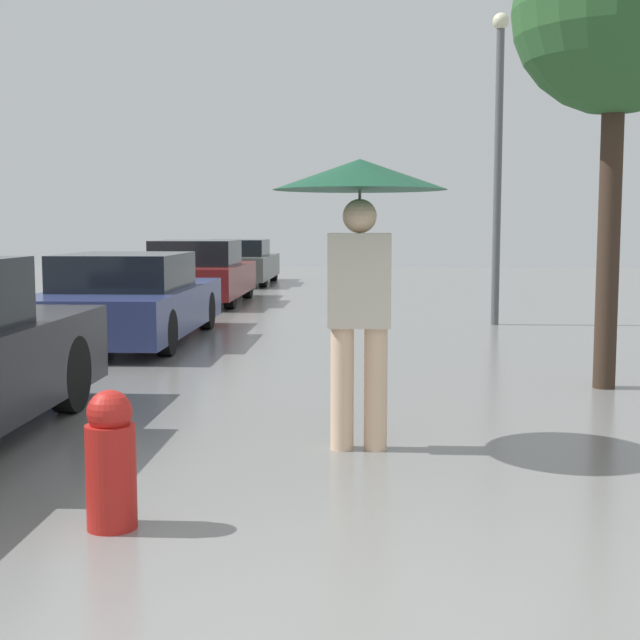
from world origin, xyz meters
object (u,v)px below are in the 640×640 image
object	(u,v)px
parked_car_third	(198,274)
parked_car_farthest	(237,263)
parked_car_second	(129,300)
street_lamp	(498,149)
fire_hydrant	(111,460)
tree	(617,13)
pedestrian	(360,217)

from	to	relation	value
parked_car_third	parked_car_farthest	xyz separation A→B (m)	(-0.04, 5.79, -0.04)
parked_car_second	street_lamp	xyz separation A→B (m)	(5.21, 2.24, 2.18)
fire_hydrant	tree	bearing A→B (deg)	49.13
parked_car_second	street_lamp	distance (m)	6.07
pedestrian	parked_car_third	distance (m)	12.01
tree	fire_hydrant	world-z (taller)	tree
parked_car_second	parked_car_third	distance (m)	5.84
parked_car_farthest	street_lamp	bearing A→B (deg)	-60.06
street_lamp	fire_hydrant	world-z (taller)	street_lamp
tree	fire_hydrant	size ratio (longest dim) A/B	6.20
pedestrian	parked_car_third	size ratio (longest dim) A/B	0.51
pedestrian	parked_car_farthest	size ratio (longest dim) A/B	0.48
street_lamp	parked_car_third	bearing A→B (deg)	146.18
parked_car_third	tree	world-z (taller)	tree
parked_car_third	tree	xyz separation A→B (m)	(5.64, -9.03, 2.92)
parked_car_third	parked_car_second	bearing A→B (deg)	-88.40
street_lamp	parked_car_farthest	bearing A→B (deg)	119.94
tree	parked_car_second	bearing A→B (deg)	149.78
tree	pedestrian	bearing A→B (deg)	-133.47
parked_car_third	parked_car_farthest	bearing A→B (deg)	90.37
pedestrian	parked_car_second	xyz separation A→B (m)	(-3.13, 5.66, -1.07)
pedestrian	parked_car_farthest	bearing A→B (deg)	100.90
pedestrian	parked_car_farthest	xyz separation A→B (m)	(-3.33, 17.29, -1.07)
street_lamp	fire_hydrant	distance (m)	10.44
parked_car_farthest	street_lamp	xyz separation A→B (m)	(5.41, -9.39, 2.18)
fire_hydrant	parked_car_second	bearing A→B (deg)	104.21
street_lamp	fire_hydrant	bearing A→B (deg)	-109.20
parked_car_second	tree	xyz separation A→B (m)	(5.48, -3.19, 2.96)
street_lamp	parked_car_second	bearing A→B (deg)	-156.75
parked_car_third	parked_car_farthest	size ratio (longest dim) A/B	0.95
pedestrian	tree	xyz separation A→B (m)	(2.35, 2.47, 1.89)
tree	parked_car_farthest	bearing A→B (deg)	110.96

